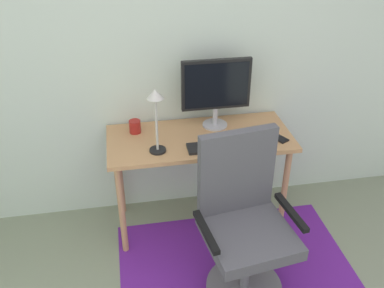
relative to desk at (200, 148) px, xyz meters
name	(u,v)px	position (x,y,z in m)	size (l,w,h in m)	color
wall_back	(168,47)	(-0.16, 0.35, 0.63)	(6.00, 0.10, 2.60)	silver
area_rug	(239,277)	(0.16, -0.61, -0.67)	(1.58, 1.28, 0.01)	#621F8C
desk	(200,148)	(0.00, 0.00, 0.00)	(1.28, 0.56, 0.77)	tan
monitor	(216,87)	(0.14, 0.14, 0.39)	(0.49, 0.18, 0.50)	#B2B2B7
keyboard	(219,146)	(0.10, -0.16, 0.10)	(0.43, 0.13, 0.02)	black
computer_mouse	(260,143)	(0.38, -0.19, 0.11)	(0.06, 0.10, 0.03)	black
coffee_cup	(135,127)	(-0.44, 0.14, 0.14)	(0.08, 0.08, 0.09)	maroon
cell_phone	(278,138)	(0.53, -0.12, 0.10)	(0.07, 0.14, 0.01)	black
desk_lamp	(156,108)	(-0.31, -0.14, 0.41)	(0.11, 0.11, 0.44)	black
office_chair	(244,229)	(0.15, -0.64, -0.20)	(0.63, 0.57, 1.07)	slate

